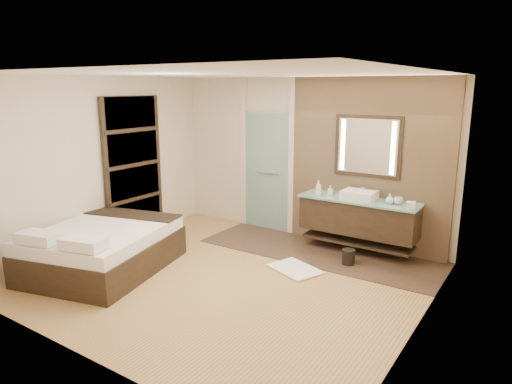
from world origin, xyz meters
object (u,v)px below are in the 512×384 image
Objects in this scene: mirror_unit at (368,146)px; bed at (103,248)px; waste_bin at (348,257)px; vanity at (358,217)px.

bed is (-2.75, -2.88, -1.34)m from mirror_unit.
mirror_unit is 4.52× the size of waste_bin.
mirror_unit is 1.73m from waste_bin.
waste_bin is (2.84, 2.08, -0.20)m from bed.
vanity is 0.73m from waste_bin.
vanity is 3.82m from bed.
bed is at bearing -136.08° from vanity.
vanity reaches higher than waste_bin.
vanity reaches higher than bed.
bed is at bearing -143.74° from waste_bin.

